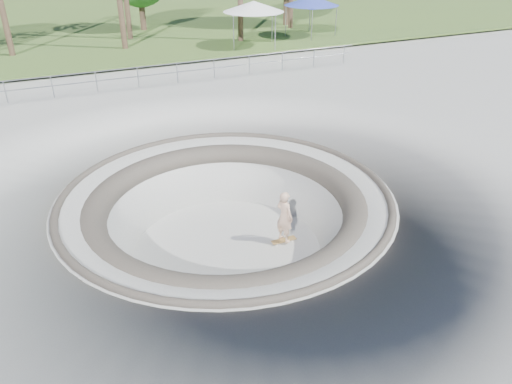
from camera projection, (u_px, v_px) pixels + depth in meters
ground at (226, 195)px, 15.33m from camera, size 180.00×180.00×0.00m
skate_bowl at (227, 245)px, 16.20m from camera, size 14.00×14.00×4.10m
grass_strip at (82, 19)px, 42.54m from camera, size 180.00×36.00×0.12m
distant_hills at (98, 47)px, 65.95m from camera, size 103.20×45.00×28.60m
safety_railing at (138, 77)px, 24.64m from camera, size 25.00×0.06×1.03m
skateboard at (284, 240)px, 16.44m from camera, size 0.85×0.24×0.09m
skater at (285, 217)px, 16.01m from camera, size 0.61×0.75×1.78m
canopy_white at (254, 7)px, 31.71m from camera, size 5.15×5.15×2.79m
canopy_blue at (312, 1)px, 34.73m from camera, size 5.09×5.09×2.70m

